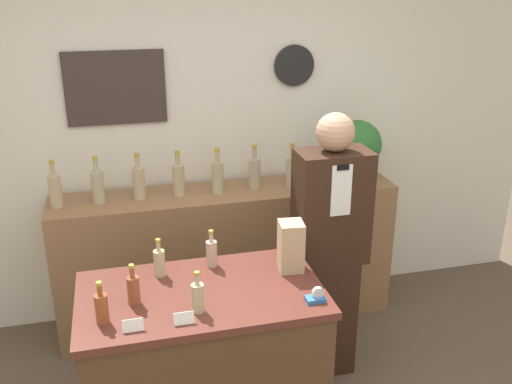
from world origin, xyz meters
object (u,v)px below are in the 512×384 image
object	(u,v)px
shopkeeper	(329,250)
paper_bag	(291,246)
potted_plant	(357,147)
tape_dispenser	(316,297)

from	to	relation	value
shopkeeper	paper_bag	size ratio (longest dim) A/B	6.37
potted_plant	paper_bag	world-z (taller)	potted_plant
shopkeeper	potted_plant	xyz separation A→B (m)	(0.46, 0.69, 0.41)
shopkeeper	potted_plant	world-z (taller)	shopkeeper
potted_plant	tape_dispenser	distance (m)	1.62
paper_bag	shopkeeper	bearing A→B (deg)	45.62
paper_bag	tape_dispenser	world-z (taller)	paper_bag
shopkeeper	potted_plant	distance (m)	0.92
shopkeeper	potted_plant	size ratio (longest dim) A/B	3.83
shopkeeper	paper_bag	world-z (taller)	shopkeeper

